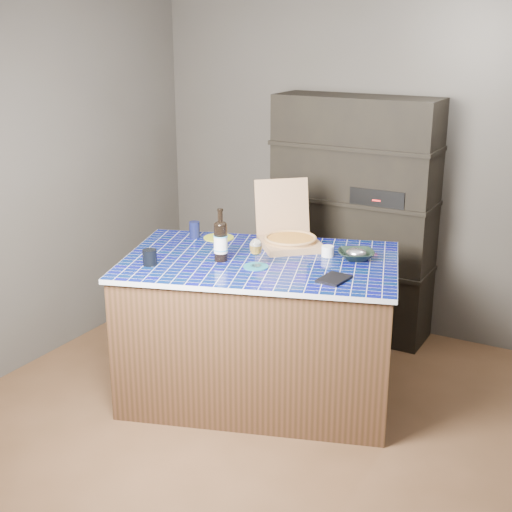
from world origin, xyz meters
The scene contains 14 objects.
room centered at (0.00, 0.00, 1.25)m, with size 3.50×3.50×3.50m.
shelving_unit centered at (0.00, 1.53, 0.90)m, with size 1.20×0.41×1.80m.
kitchen_island centered at (-0.12, 0.30, 0.46)m, with size 1.91×1.53×0.91m.
pizza_box centered at (-0.08, 0.63, 0.97)m, with size 0.57×0.57×0.40m.
mead_bottle centered at (-0.31, 0.16, 1.04)m, with size 0.09×0.09×0.33m.
teal_trivet centered at (-0.07, 0.16, 0.92)m, with size 0.15×0.15×0.01m, color #166172.
wine_glass centered at (-0.07, 0.16, 1.03)m, with size 0.08×0.08×0.17m.
tumbler centered at (-0.64, -0.11, 0.96)m, with size 0.09×0.09×0.09m, color black.
dvd_case centered at (0.43, 0.18, 0.92)m, with size 0.14×0.19×0.02m, color black.
bowl centered at (0.40, 0.59, 0.94)m, with size 0.22×0.22×0.05m, color black.
foil_contents centered at (0.40, 0.59, 0.95)m, with size 0.13×0.11×0.06m, color #B2B1BD.
white_jar centered at (0.22, 0.56, 0.95)m, with size 0.08×0.08×0.07m, color white.
navy_cup centered at (-0.73, 0.49, 0.97)m, with size 0.07×0.07×0.11m, color #0E1234.
green_trivet centered at (-0.58, 0.56, 0.92)m, with size 0.20×0.20×0.01m, color #9EA924.
Camera 1 is at (1.88, -3.33, 2.29)m, focal length 50.00 mm.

